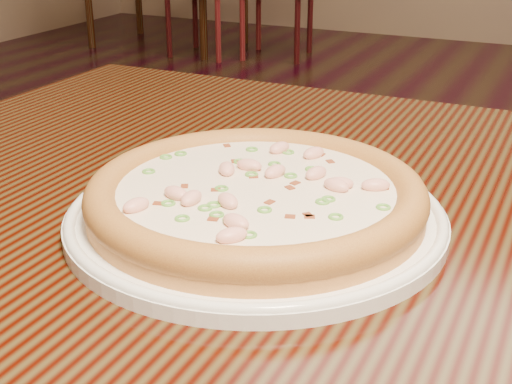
% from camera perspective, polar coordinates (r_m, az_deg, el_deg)
% --- Properties ---
extents(hero_table, '(1.20, 0.80, 0.75)m').
position_cam_1_polar(hero_table, '(0.66, 11.47, -10.50)').
color(hero_table, black).
rests_on(hero_table, ground).
extents(plate, '(0.32, 0.32, 0.02)m').
position_cam_1_polar(plate, '(0.60, 0.00, -1.86)').
color(plate, white).
rests_on(plate, hero_table).
extents(pizza, '(0.29, 0.29, 0.03)m').
position_cam_1_polar(pizza, '(0.60, 0.01, -0.26)').
color(pizza, '#CC8244').
rests_on(pizza, plate).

